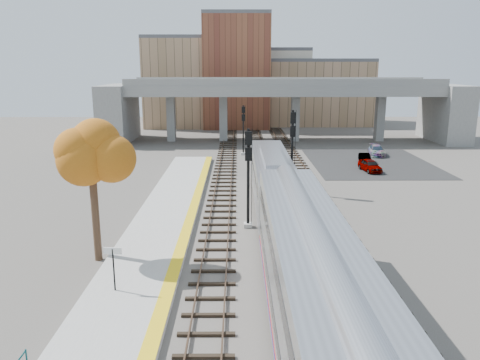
# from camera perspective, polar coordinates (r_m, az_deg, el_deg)

# --- Properties ---
(ground) EXTENTS (160.00, 160.00, 0.00)m
(ground) POSITION_cam_1_polar(r_m,az_deg,el_deg) (29.08, 3.39, -9.06)
(ground) COLOR #47423D
(ground) RESTS_ON ground
(platform) EXTENTS (4.50, 60.00, 0.35)m
(platform) POSITION_cam_1_polar(r_m,az_deg,el_deg) (29.45, -10.99, -8.63)
(platform) COLOR #9E9E99
(platform) RESTS_ON ground
(yellow_strip) EXTENTS (0.70, 60.00, 0.01)m
(yellow_strip) POSITION_cam_1_polar(r_m,az_deg,el_deg) (29.09, -7.29, -8.38)
(yellow_strip) COLOR yellow
(yellow_strip) RESTS_ON platform
(tracks) EXTENTS (10.70, 95.00, 0.25)m
(tracks) POSITION_cam_1_polar(r_m,az_deg,el_deg) (40.90, 3.60, -2.15)
(tracks) COLOR black
(tracks) RESTS_ON ground
(overpass) EXTENTS (54.00, 12.00, 9.50)m
(overpass) POSITION_cam_1_polar(r_m,az_deg,el_deg) (72.27, 5.13, 9.35)
(overpass) COLOR slate
(overpass) RESTS_ON ground
(buildings_far) EXTENTS (43.00, 21.00, 20.60)m
(buildings_far) POSITION_cam_1_polar(r_m,az_deg,el_deg) (93.43, 1.63, 11.65)
(buildings_far) COLOR tan
(buildings_far) RESTS_ON ground
(parking_lot) EXTENTS (14.00, 18.00, 0.04)m
(parking_lot) POSITION_cam_1_polar(r_m,az_deg,el_deg) (58.09, 15.53, 2.07)
(parking_lot) COLOR black
(parking_lot) RESTS_ON ground
(locomotive) EXTENTS (3.02, 19.05, 4.10)m
(locomotive) POSITION_cam_1_polar(r_m,az_deg,el_deg) (38.52, 3.93, 0.23)
(locomotive) COLOR #A8AAB2
(locomotive) RESTS_ON ground
(coach) EXTENTS (3.03, 25.00, 5.00)m
(coach) POSITION_cam_1_polar(r_m,az_deg,el_deg) (17.23, 9.60, -15.84)
(coach) COLOR #A8AAB2
(coach) RESTS_ON ground
(signal_mast_near) EXTENTS (0.60, 0.64, 7.09)m
(signal_mast_near) POSITION_cam_1_polar(r_m,az_deg,el_deg) (32.65, 1.00, 0.04)
(signal_mast_near) COLOR #9E9E99
(signal_mast_near) RESTS_ON ground
(signal_mast_mid) EXTENTS (0.60, 0.64, 7.52)m
(signal_mast_mid) POSITION_cam_1_polar(r_m,az_deg,el_deg) (41.80, 6.36, 3.40)
(signal_mast_mid) COLOR #9E9E99
(signal_mast_mid) RESTS_ON ground
(signal_mast_far) EXTENTS (0.60, 0.64, 6.41)m
(signal_mast_far) POSITION_cam_1_polar(r_m,az_deg,el_deg) (60.38, 0.40, 5.92)
(signal_mast_far) COLOR #9E9E99
(signal_mast_far) RESTS_ON ground
(station_sign) EXTENTS (0.90, 0.12, 2.27)m
(station_sign) POSITION_cam_1_polar(r_m,az_deg,el_deg) (24.13, -15.21, -9.37)
(station_sign) COLOR black
(station_sign) RESTS_ON platform
(tree) EXTENTS (3.60, 3.60, 8.34)m
(tree) POSITION_cam_1_polar(r_m,az_deg,el_deg) (27.78, -17.70, 2.58)
(tree) COLOR #382619
(tree) RESTS_ON ground
(car_a) EXTENTS (2.08, 4.03, 1.31)m
(car_a) POSITION_cam_1_polar(r_m,az_deg,el_deg) (52.99, 15.57, 1.73)
(car_a) COLOR #99999E
(car_a) RESTS_ON parking_lot
(car_b) EXTENTS (1.49, 3.35, 1.07)m
(car_b) POSITION_cam_1_polar(r_m,az_deg,el_deg) (57.82, 14.97, 2.62)
(car_b) COLOR #99999E
(car_b) RESTS_ON parking_lot
(car_c) EXTENTS (2.33, 4.56, 1.27)m
(car_c) POSITION_cam_1_polar(r_m,az_deg,el_deg) (62.80, 16.32, 3.47)
(car_c) COLOR #99999E
(car_c) RESTS_ON parking_lot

